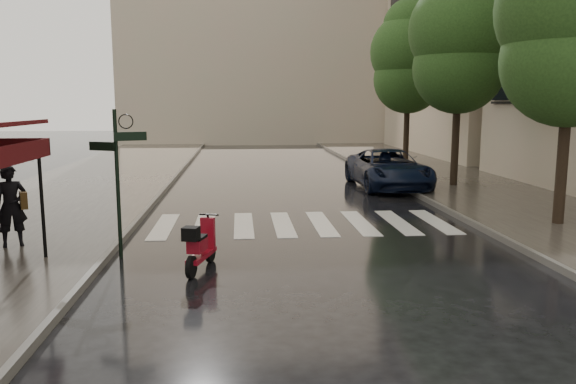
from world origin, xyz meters
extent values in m
plane|color=black|center=(0.00, 0.00, 0.00)|extent=(120.00, 120.00, 0.00)
cube|color=#38332D|center=(-4.50, 12.00, 0.06)|extent=(6.00, 60.00, 0.12)
cube|color=#38332D|center=(10.25, 12.00, 0.06)|extent=(5.50, 60.00, 0.12)
cube|color=#595651|center=(-1.45, 12.00, 0.07)|extent=(0.12, 60.00, 0.16)
cube|color=#595651|center=(7.45, 12.00, 0.07)|extent=(0.12, 60.00, 0.16)
cube|color=silver|center=(-0.70, 6.00, 0.01)|extent=(0.50, 3.20, 0.01)
cube|color=silver|center=(0.35, 6.00, 0.01)|extent=(0.50, 3.20, 0.01)
cube|color=silver|center=(1.40, 6.00, 0.01)|extent=(0.50, 3.20, 0.01)
cube|color=silver|center=(2.45, 6.00, 0.01)|extent=(0.50, 3.20, 0.01)
cube|color=silver|center=(3.50, 6.00, 0.01)|extent=(0.50, 3.20, 0.01)
cube|color=silver|center=(4.55, 6.00, 0.01)|extent=(0.50, 3.20, 0.01)
cube|color=silver|center=(5.60, 6.00, 0.01)|extent=(0.50, 3.20, 0.01)
cube|color=silver|center=(6.65, 6.00, 0.01)|extent=(0.50, 3.20, 0.01)
cylinder|color=black|center=(-2.65, 2.75, 1.29)|extent=(0.07, 0.07, 2.35)
cylinder|color=black|center=(-1.20, 3.00, 1.55)|extent=(0.08, 0.08, 3.10)
cube|color=black|center=(-0.90, 3.00, 2.55)|extent=(0.62, 0.26, 0.18)
cube|color=black|center=(-1.48, 3.00, 2.35)|extent=(0.56, 0.29, 0.18)
cube|color=#BBA38F|center=(16.50, 26.00, 9.25)|extent=(8.00, 16.00, 18.50)
cube|color=#BBA38F|center=(3.00, 38.00, 10.00)|extent=(22.00, 6.00, 20.00)
cylinder|color=black|center=(9.60, 5.00, 2.25)|extent=(0.28, 0.28, 4.26)
sphere|color=#1C3714|center=(9.60, 5.00, 4.30)|extent=(3.40, 3.40, 3.40)
sphere|color=#1C3714|center=(9.60, 5.00, 5.59)|extent=(3.80, 3.80, 3.80)
cylinder|color=black|center=(9.50, 12.00, 2.36)|extent=(0.28, 0.28, 4.48)
sphere|color=#1C3714|center=(9.50, 12.00, 4.52)|extent=(3.40, 3.40, 3.40)
sphere|color=#1C3714|center=(9.50, 12.00, 5.88)|extent=(3.80, 3.80, 3.80)
cylinder|color=black|center=(9.70, 19.00, 2.30)|extent=(0.28, 0.28, 4.37)
sphere|color=#1C3714|center=(9.70, 19.00, 4.41)|extent=(3.40, 3.40, 3.40)
sphere|color=#1C3714|center=(9.70, 19.00, 5.74)|extent=(3.80, 3.80, 3.80)
sphere|color=#1C3714|center=(9.70, 19.00, 6.98)|extent=(2.60, 2.60, 2.60)
imported|color=black|center=(-3.65, 3.74, 1.01)|extent=(0.77, 0.66, 1.78)
imported|color=black|center=(-3.65, 3.74, 2.15)|extent=(1.41, 1.42, 0.97)
cube|color=#483113|center=(-3.42, 3.85, 1.12)|extent=(0.27, 0.36, 0.38)
cylinder|color=black|center=(0.40, 1.44, 0.21)|extent=(0.20, 0.43, 0.43)
cylinder|color=black|center=(0.70, 2.51, 0.21)|extent=(0.20, 0.43, 0.43)
cube|color=maroon|center=(0.55, 2.00, 0.28)|extent=(0.55, 1.18, 0.09)
cube|color=maroon|center=(0.49, 1.79, 0.55)|extent=(0.39, 0.54, 0.25)
cube|color=maroon|center=(0.66, 2.39, 0.62)|extent=(0.30, 0.18, 0.67)
cylinder|color=black|center=(0.68, 2.47, 1.00)|extent=(0.40, 0.14, 0.03)
cube|color=black|center=(0.40, 1.47, 0.84)|extent=(0.35, 0.33, 0.25)
imported|color=black|center=(7.00, 12.30, 0.74)|extent=(2.55, 5.34, 1.47)
camera|label=1|loc=(1.32, -8.71, 3.21)|focal=35.00mm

